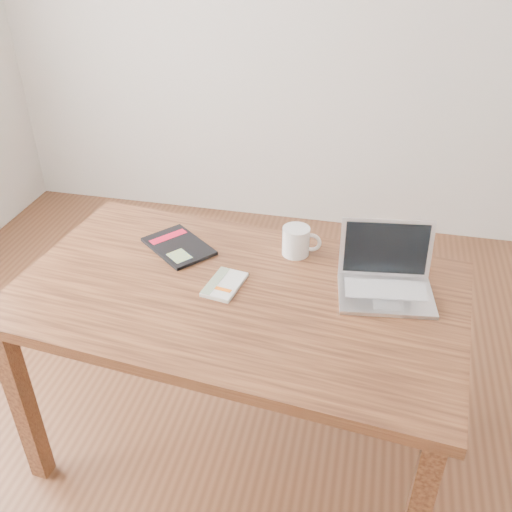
% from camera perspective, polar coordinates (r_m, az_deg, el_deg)
% --- Properties ---
extents(room, '(4.04, 4.04, 2.70)m').
position_cam_1_polar(room, '(1.41, -2.76, 12.95)').
color(room, '#54311C').
rests_on(room, ground).
extents(desk, '(1.51, 0.97, 0.75)m').
position_cam_1_polar(desk, '(1.89, -1.89, -5.63)').
color(desk, '#502C18').
rests_on(desk, ground).
extents(white_guidebook, '(0.13, 0.18, 0.01)m').
position_cam_1_polar(white_guidebook, '(1.85, -3.18, -2.86)').
color(white_guidebook, silver).
rests_on(white_guidebook, desk).
extents(black_guidebook, '(0.30, 0.29, 0.01)m').
position_cam_1_polar(black_guidebook, '(2.06, -7.76, 0.97)').
color(black_guidebook, black).
rests_on(black_guidebook, desk).
extents(laptop, '(0.32, 0.27, 0.21)m').
position_cam_1_polar(laptop, '(1.86, 12.84, -2.12)').
color(laptop, silver).
rests_on(laptop, desk).
extents(coffee_mug, '(0.14, 0.10, 0.10)m').
position_cam_1_polar(coffee_mug, '(1.99, 4.11, 1.54)').
color(coffee_mug, white).
rests_on(coffee_mug, desk).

